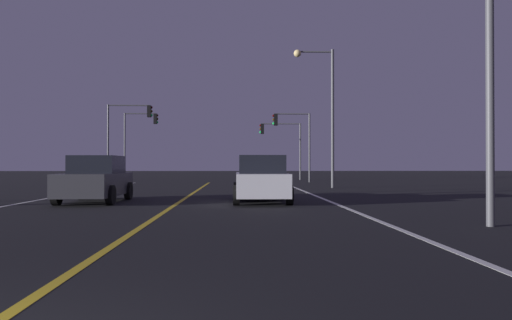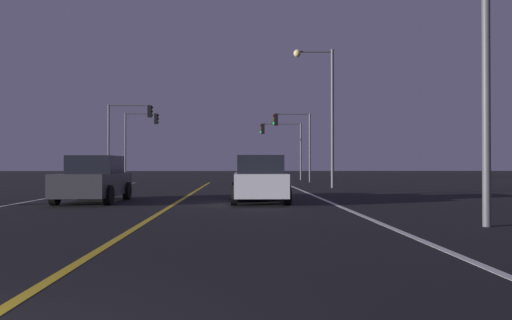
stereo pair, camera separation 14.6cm
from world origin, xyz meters
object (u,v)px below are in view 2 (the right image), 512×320
(traffic_light_near_right, at_px, (292,131))
(traffic_light_near_left, at_px, (129,125))
(car_oncoming, at_px, (94,180))
(car_lead_same_lane, at_px, (259,180))
(traffic_light_far_left, at_px, (141,131))
(traffic_light_far_right, at_px, (280,137))
(street_lamp_right_far, at_px, (323,100))

(traffic_light_near_right, xyz_separation_m, traffic_light_near_left, (-12.49, 0.00, 0.44))
(car_oncoming, distance_m, car_lead_same_lane, 6.04)
(traffic_light_near_right, bearing_deg, traffic_light_near_left, -0.00)
(car_oncoming, bearing_deg, traffic_light_near_right, 154.27)
(car_oncoming, height_order, traffic_light_far_left, traffic_light_far_left)
(traffic_light_far_right, relative_size, street_lamp_right_far, 0.62)
(traffic_light_far_left, height_order, street_lamp_right_far, street_lamp_right_far)
(car_oncoming, xyz_separation_m, street_lamp_right_far, (10.25, 10.43, 4.36))
(traffic_light_far_right, height_order, traffic_light_far_left, traffic_light_far_left)
(car_oncoming, bearing_deg, street_lamp_right_far, 135.51)
(traffic_light_near_right, bearing_deg, traffic_light_far_right, -85.53)
(car_oncoming, distance_m, traffic_light_near_left, 20.05)
(car_oncoming, relative_size, traffic_light_far_left, 0.73)
(traffic_light_near_left, distance_m, street_lamp_right_far, 16.15)
(traffic_light_near_left, bearing_deg, traffic_light_far_left, 92.24)
(traffic_light_near_right, distance_m, street_lamp_right_far, 9.17)
(car_oncoming, relative_size, car_lead_same_lane, 1.00)
(traffic_light_far_left, bearing_deg, car_oncoming, -82.45)
(traffic_light_near_right, height_order, traffic_light_far_left, traffic_light_far_left)
(car_oncoming, height_order, traffic_light_near_right, traffic_light_near_right)
(traffic_light_near_right, xyz_separation_m, street_lamp_right_far, (0.86, -9.05, 1.22))
(car_oncoming, distance_m, traffic_light_far_left, 25.45)
(car_lead_same_lane, height_order, traffic_light_near_left, traffic_light_near_left)
(car_oncoming, xyz_separation_m, traffic_light_near_left, (-3.10, 19.49, 3.57))
(car_oncoming, height_order, traffic_light_near_left, traffic_light_near_left)
(car_lead_same_lane, relative_size, street_lamp_right_far, 0.53)
(car_lead_same_lane, height_order, traffic_light_near_right, traffic_light_near_right)
(traffic_light_near_right, relative_size, traffic_light_near_left, 0.90)
(street_lamp_right_far, bearing_deg, traffic_light_near_left, -34.15)
(car_lead_same_lane, xyz_separation_m, traffic_light_near_right, (3.35, 19.80, 3.14))
(car_oncoming, xyz_separation_m, traffic_light_far_right, (8.96, 24.99, 2.96))
(car_oncoming, relative_size, traffic_light_near_right, 0.81)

